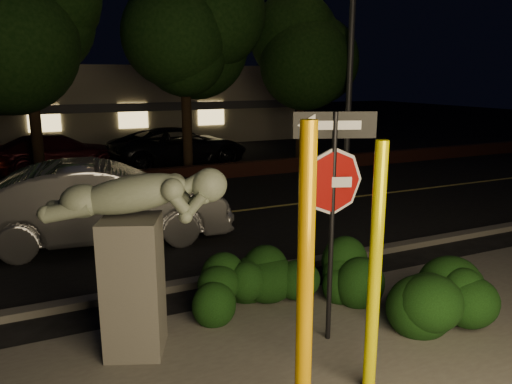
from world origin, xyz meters
TOP-DOWN VIEW (x-y plane):
  - ground at (0.00, 10.00)m, footprint 90.00×90.00m
  - road at (0.00, 7.00)m, footprint 80.00×8.00m
  - lane_marking at (0.00, 7.00)m, footprint 80.00×0.12m
  - curb at (0.00, 2.90)m, footprint 80.00×0.25m
  - brick_wall at (0.00, 11.30)m, footprint 40.00×0.35m
  - parking_lot at (0.00, 17.00)m, footprint 40.00×12.00m
  - building at (0.00, 24.99)m, footprint 22.00×10.20m
  - tree_far_c at (2.50, 12.80)m, footprint 4.80×4.80m
  - tree_far_d at (7.50, 13.30)m, footprint 4.40×4.40m
  - yellow_pole_left at (-0.67, -1.03)m, footprint 0.16×0.16m
  - yellow_pole_right at (0.40, -0.67)m, footprint 0.14×0.14m
  - signpost at (0.60, 0.47)m, footprint 0.97×0.39m
  - sculpture at (-1.75, 1.23)m, footprint 2.18×1.34m
  - hedge_center at (-0.05, 1.81)m, footprint 2.23×1.62m
  - hedge_right at (1.28, 1.42)m, footprint 1.73×1.30m
  - hedge_far_right at (2.41, 0.17)m, footprint 1.72×1.20m
  - silver_sedan at (-1.51, 5.89)m, footprint 5.40×2.39m
  - parked_car_darkred at (-1.78, 15.26)m, footprint 4.98×2.68m
  - parked_car_dark at (2.65, 14.40)m, footprint 5.64×3.02m

SIDE VIEW (x-z plane):
  - ground at x=0.00m, z-range 0.00..0.00m
  - road at x=0.00m, z-range 0.00..0.01m
  - parking_lot at x=0.00m, z-range 0.00..0.01m
  - lane_marking at x=0.00m, z-range 0.02..0.02m
  - curb at x=0.00m, z-range 0.00..0.12m
  - brick_wall at x=0.00m, z-range 0.00..0.50m
  - hedge_right at x=1.28m, z-range 0.00..1.01m
  - hedge_center at x=-0.05m, z-range 0.00..1.05m
  - hedge_far_right at x=2.41m, z-range 0.00..1.11m
  - parked_car_darkred at x=-1.78m, z-range 0.00..1.37m
  - parked_car_dark at x=2.65m, z-range 0.00..1.51m
  - silver_sedan at x=-1.51m, z-range 0.00..1.72m
  - yellow_pole_right at x=0.40m, z-range 0.00..2.83m
  - sculpture at x=-1.75m, z-range 0.28..2.67m
  - yellow_pole_left at x=-0.67m, z-range 0.00..3.10m
  - building at x=0.00m, z-range 0.00..4.00m
  - signpost at x=0.60m, z-range 0.64..3.68m
  - tree_far_d at x=7.50m, z-range 1.71..9.13m
  - tree_far_c at x=2.50m, z-range 1.74..9.58m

